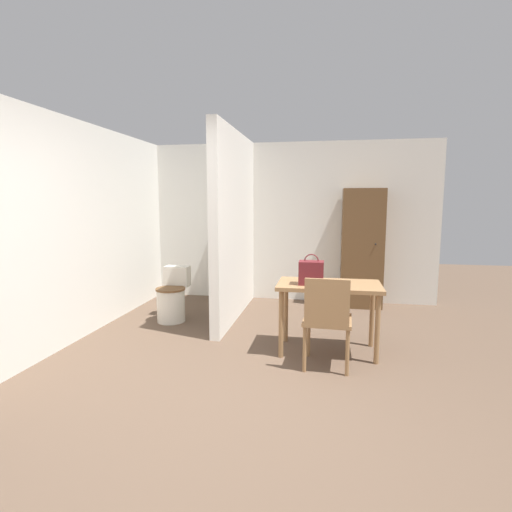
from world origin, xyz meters
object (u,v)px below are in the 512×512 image
wooden_chair (327,318)px  toilet (172,298)px  wooden_cabinet (362,248)px  handbag (311,273)px  dining_table (329,293)px

wooden_chair → toilet: size_ratio=1.27×
toilet → wooden_cabinet: bearing=25.4°
wooden_chair → wooden_cabinet: wooden_cabinet is taller
toilet → wooden_cabinet: size_ratio=0.40×
wooden_chair → handbag: bearing=118.3°
dining_table → wooden_chair: (-0.01, -0.44, -0.14)m
dining_table → handbag: (-0.18, -0.08, 0.22)m
handbag → wooden_cabinet: size_ratio=0.18×
toilet → handbag: 2.13m
dining_table → wooden_cabinet: wooden_cabinet is taller
wooden_cabinet → wooden_chair: bearing=-101.7°
wooden_cabinet → handbag: bearing=-108.1°
dining_table → toilet: size_ratio=1.51×
dining_table → handbag: 0.30m
toilet → wooden_cabinet: 2.87m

